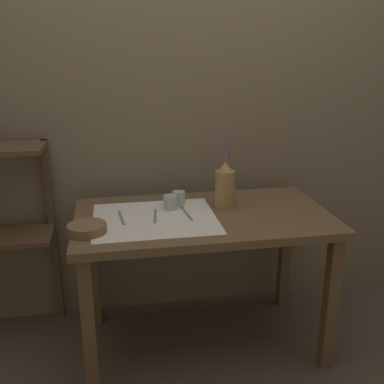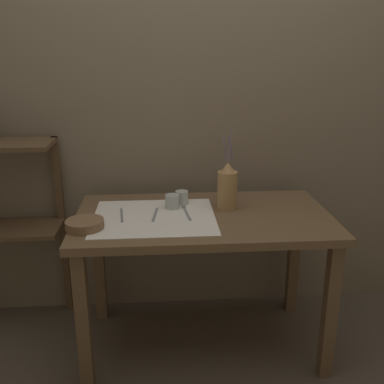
# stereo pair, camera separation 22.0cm
# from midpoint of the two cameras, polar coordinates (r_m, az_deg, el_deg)

# --- Properties ---
(ground_plane) EXTENTS (12.00, 12.00, 0.00)m
(ground_plane) POSITION_cam_midpoint_polar(r_m,az_deg,el_deg) (2.61, 3.86, -18.60)
(ground_plane) COLOR brown
(stone_wall_back) EXTENTS (7.00, 0.06, 2.40)m
(stone_wall_back) POSITION_cam_midpoint_polar(r_m,az_deg,el_deg) (2.59, 2.96, 10.08)
(stone_wall_back) COLOR #7A6B56
(stone_wall_back) RESTS_ON ground_plane
(wooden_table) EXTENTS (1.27, 0.71, 0.75)m
(wooden_table) POSITION_cam_midpoint_polar(r_m,az_deg,el_deg) (2.28, 4.20, -5.35)
(wooden_table) COLOR brown
(wooden_table) RESTS_ON ground_plane
(wooden_shelf_unit) EXTENTS (0.54, 0.29, 1.08)m
(wooden_shelf_unit) POSITION_cam_midpoint_polar(r_m,az_deg,el_deg) (2.61, -20.06, -0.99)
(wooden_shelf_unit) COLOR brown
(wooden_shelf_unit) RESTS_ON ground_plane
(linen_cloth) EXTENTS (0.60, 0.51, 0.00)m
(linen_cloth) POSITION_cam_midpoint_polar(r_m,az_deg,el_deg) (2.20, -1.97, -3.25)
(linen_cloth) COLOR white
(linen_cloth) RESTS_ON wooden_table
(pitcher_with_flowers) EXTENTS (0.10, 0.10, 0.42)m
(pitcher_with_flowers) POSITION_cam_midpoint_polar(r_m,az_deg,el_deg) (2.31, 7.23, 0.56)
(pitcher_with_flowers) COLOR #A87F4C
(pitcher_with_flowers) RESTS_ON wooden_table
(wooden_bowl) EXTENTS (0.18, 0.18, 0.04)m
(wooden_bowl) POSITION_cam_midpoint_polar(r_m,az_deg,el_deg) (2.10, -10.57, -4.13)
(wooden_bowl) COLOR brown
(wooden_bowl) RESTS_ON wooden_table
(glass_tumbler_near) EXTENTS (0.07, 0.07, 0.07)m
(glass_tumbler_near) POSITION_cam_midpoint_polar(r_m,az_deg,el_deg) (2.31, 0.19, -1.27)
(glass_tumbler_near) COLOR #B7C1BC
(glass_tumbler_near) RESTS_ON wooden_table
(glass_tumbler_far) EXTENTS (0.07, 0.07, 0.07)m
(glass_tumbler_far) POSITION_cam_midpoint_polar(r_m,az_deg,el_deg) (2.38, 1.34, -0.73)
(glass_tumbler_far) COLOR #B7C1BC
(glass_tumbler_far) RESTS_ON wooden_table
(fork_inner) EXTENTS (0.03, 0.19, 0.00)m
(fork_inner) POSITION_cam_midpoint_polar(r_m,az_deg,el_deg) (2.23, -6.15, -2.98)
(fork_inner) COLOR gray
(fork_inner) RESTS_ON wooden_table
(fork_outer) EXTENTS (0.03, 0.19, 0.00)m
(fork_outer) POSITION_cam_midpoint_polar(r_m,az_deg,el_deg) (2.23, -1.91, -2.92)
(fork_outer) COLOR gray
(fork_outer) RESTS_ON wooden_table
(spoon_inner) EXTENTS (0.04, 0.20, 0.02)m
(spoon_inner) POSITION_cam_midpoint_polar(r_m,az_deg,el_deg) (2.29, 1.85, -2.27)
(spoon_inner) COLOR gray
(spoon_inner) RESTS_ON wooden_table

